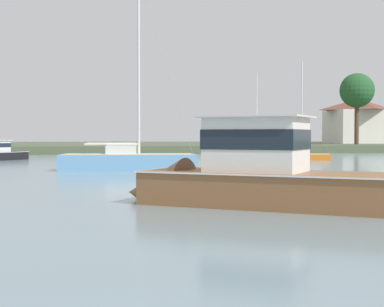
{
  "coord_description": "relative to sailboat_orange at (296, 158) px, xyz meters",
  "views": [
    {
      "loc": [
        -12.66,
        -7.31,
        2.61
      ],
      "look_at": [
        -7.38,
        25.11,
        1.56
      ],
      "focal_mm": 54.91,
      "sensor_mm": 36.0,
      "label": 1
    }
  ],
  "objects": [
    {
      "name": "sailboat_orange",
      "position": [
        0.0,
        0.0,
        0.0
      ],
      "size": [
        7.18,
        3.83,
        10.54
      ],
      "color": "orange",
      "rests_on": "ground"
    },
    {
      "name": "cottage_eastern",
      "position": [
        25.92,
        40.85,
        5.0
      ],
      "size": [
        10.57,
        10.21,
        8.0
      ],
      "color": "silver",
      "rests_on": "far_shore_bank"
    },
    {
      "name": "shore_tree_inland_a",
      "position": [
        19.86,
        28.34,
        9.23
      ],
      "size": [
        5.41,
        5.41,
        11.17
      ],
      "color": "brown",
      "rests_on": "far_shore_bank"
    },
    {
      "name": "far_shore_bank",
      "position": [
        -7.81,
        45.78,
        0.33
      ],
      "size": [
        226.18,
        51.87,
        1.09
      ],
      "primitive_type": "cube",
      "color": "#4C563D",
      "rests_on": "ground"
    },
    {
      "name": "cruiser_wood",
      "position": [
        -15.2,
        -37.08,
        0.56
      ],
      "size": [
        10.38,
        8.35,
        6.03
      ],
      "color": "brown",
      "rests_on": "ground"
    },
    {
      "name": "sailboat_skyblue",
      "position": [
        -18.2,
        -15.17,
        0.1
      ],
      "size": [
        10.13,
        3.56,
        14.63
      ],
      "color": "#669ECC",
      "rests_on": "ground"
    }
  ]
}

